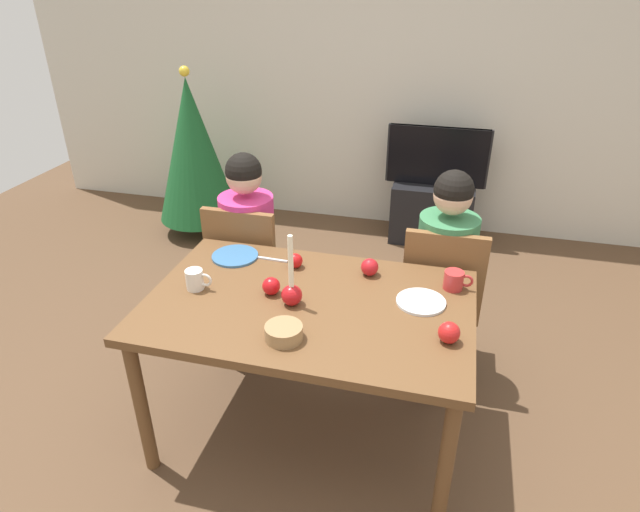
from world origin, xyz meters
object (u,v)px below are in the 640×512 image
(candle_centerpiece, at_px, (292,291))
(mug_right, at_px, (454,280))
(person_left_child, at_px, (249,256))
(apple_far_edge, at_px, (449,333))
(tv_stand, at_px, (432,212))
(tv, at_px, (437,156))
(plate_left, at_px, (235,256))
(bowl_walnuts, at_px, (284,332))
(apple_by_right_mug, at_px, (271,286))
(chair_right, at_px, (441,293))
(christmas_tree, at_px, (193,151))
(chair_left, at_px, (248,267))
(apple_near_candle, at_px, (370,267))
(plate_right, at_px, (421,302))
(mug_left, at_px, (195,280))
(dining_table, at_px, (309,318))
(person_right_child, at_px, (443,280))
(apple_by_left_plate, at_px, (295,261))

(candle_centerpiece, bearing_deg, mug_right, 24.44)
(person_left_child, distance_m, apple_far_edge, 1.38)
(tv_stand, relative_size, mug_right, 4.96)
(tv, bearing_deg, plate_left, -113.41)
(person_left_child, xyz_separation_m, candle_centerpiece, (0.46, -0.67, 0.25))
(bowl_walnuts, bearing_deg, apple_by_right_mug, 117.35)
(person_left_child, distance_m, candle_centerpiece, 0.85)
(chair_right, distance_m, apple_by_right_mug, 0.97)
(christmas_tree, height_order, plate_left, christmas_tree)
(christmas_tree, relative_size, plate_left, 5.97)
(tv, bearing_deg, chair_left, -118.86)
(tv, xyz_separation_m, apple_far_edge, (0.19, -2.43, 0.08))
(chair_left, relative_size, apple_near_candle, 10.98)
(plate_right, height_order, apple_near_candle, apple_near_candle)
(mug_left, bearing_deg, apple_by_right_mug, 7.03)
(plate_left, bearing_deg, dining_table, -33.05)
(christmas_tree, height_order, apple_far_edge, christmas_tree)
(person_right_child, bearing_deg, tv, 94.99)
(plate_left, bearing_deg, tv, 66.59)
(person_left_child, distance_m, mug_left, 0.70)
(bowl_walnuts, xyz_separation_m, apple_near_candle, (0.24, 0.56, 0.01))
(mug_left, relative_size, apple_far_edge, 1.44)
(person_left_child, height_order, mug_left, person_left_child)
(plate_left, distance_m, mug_right, 1.06)
(plate_right, bearing_deg, apple_by_left_plate, 165.02)
(chair_right, distance_m, person_left_child, 1.08)
(person_right_child, distance_m, apple_near_candle, 0.53)
(tv, relative_size, apple_near_candle, 9.64)
(mug_left, bearing_deg, tv, 68.37)
(plate_left, xyz_separation_m, bowl_walnuts, (0.44, -0.57, 0.02))
(christmas_tree, relative_size, mug_right, 10.56)
(chair_right, height_order, mug_left, chair_right)
(mug_left, xyz_separation_m, mug_right, (1.11, 0.29, -0.00))
(plate_right, relative_size, apple_by_right_mug, 2.67)
(chair_left, height_order, candle_centerpiece, candle_centerpiece)
(tv, distance_m, plate_left, 2.18)
(christmas_tree, height_order, apple_by_right_mug, christmas_tree)
(candle_centerpiece, height_order, apple_far_edge, candle_centerpiece)
(tv, xyz_separation_m, mug_right, (0.19, -2.03, 0.08))
(chair_left, bearing_deg, bowl_walnuts, -60.12)
(candle_centerpiece, height_order, mug_left, candle_centerpiece)
(person_left_child, distance_m, tv, 1.91)
(plate_left, height_order, mug_right, mug_right)
(candle_centerpiece, relative_size, apple_near_candle, 3.98)
(plate_left, bearing_deg, mug_left, -99.55)
(person_right_child, bearing_deg, apple_by_left_plate, -152.29)
(candle_centerpiece, distance_m, apple_by_right_mug, 0.13)
(plate_left, height_order, apple_by_right_mug, apple_by_right_mug)
(apple_by_right_mug, bearing_deg, mug_right, 17.60)
(tv_stand, height_order, tv, tv)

